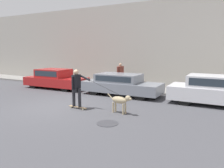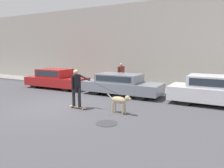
# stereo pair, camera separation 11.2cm
# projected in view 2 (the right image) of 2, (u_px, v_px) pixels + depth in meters

# --- Properties ---
(ground_plane) EXTENTS (36.00, 36.00, 0.00)m
(ground_plane) POSITION_uv_depth(u_px,v_px,m) (59.00, 106.00, 9.69)
(ground_plane) COLOR #47474C
(back_wall) EXTENTS (32.00, 0.30, 5.59)m
(back_wall) POSITION_uv_depth(u_px,v_px,m) (125.00, 46.00, 15.16)
(back_wall) COLOR #ADA89E
(back_wall) RESTS_ON ground_plane
(sidewalk_curb) EXTENTS (30.00, 2.03, 0.12)m
(sidewalk_curb) POSITION_uv_depth(u_px,v_px,m) (117.00, 87.00, 14.55)
(sidewalk_curb) COLOR gray
(sidewalk_curb) RESTS_ON ground_plane
(parked_car_0) EXTENTS (4.22, 1.81, 1.26)m
(parked_car_0) POSITION_uv_depth(u_px,v_px,m) (56.00, 79.00, 14.39)
(parked_car_0) COLOR black
(parked_car_0) RESTS_ON ground_plane
(parked_car_1) EXTENTS (4.42, 1.69, 1.18)m
(parked_car_1) POSITION_uv_depth(u_px,v_px,m) (121.00, 85.00, 12.10)
(parked_car_1) COLOR black
(parked_car_1) RESTS_ON ground_plane
(parked_car_2) EXTENTS (4.39, 1.72, 1.34)m
(parked_car_2) POSITION_uv_depth(u_px,v_px,m) (219.00, 91.00, 9.76)
(parked_car_2) COLOR black
(parked_car_2) RESTS_ON ground_plane
(dog) EXTENTS (1.16, 0.41, 0.77)m
(dog) POSITION_uv_depth(u_px,v_px,m) (120.00, 101.00, 8.55)
(dog) COLOR tan
(dog) RESTS_ON ground_plane
(skateboarder) EXTENTS (2.73, 0.54, 1.67)m
(skateboarder) POSITION_uv_depth(u_px,v_px,m) (77.00, 86.00, 9.21)
(skateboarder) COLOR beige
(skateboarder) RESTS_ON ground_plane
(pedestrian_with_bag) EXTENTS (0.30, 0.73, 1.56)m
(pedestrian_with_bag) POSITION_uv_depth(u_px,v_px,m) (121.00, 74.00, 13.73)
(pedestrian_with_bag) COLOR #28282D
(pedestrian_with_bag) RESTS_ON sidewalk_curb
(manhole_cover) EXTENTS (0.74, 0.74, 0.01)m
(manhole_cover) POSITION_uv_depth(u_px,v_px,m) (107.00, 123.00, 7.43)
(manhole_cover) COLOR #38383D
(manhole_cover) RESTS_ON ground_plane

